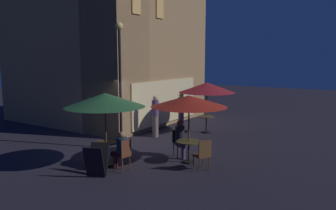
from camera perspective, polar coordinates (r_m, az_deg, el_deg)
The scene contains 17 objects.
ground_plane at distance 12.49m, azimuth -7.50°, elevation -7.57°, with size 60.00×60.00×0.00m, color #231F2A.
cafe_building at distance 17.01m, azimuth -10.24°, elevation 9.90°, with size 7.74×8.59×7.88m.
street_lamp_near_corner at distance 12.06m, azimuth -8.38°, elevation 6.37°, with size 0.29×0.29×4.65m.
menu_sandwich_board at distance 9.66m, azimuth -12.34°, elevation -9.44°, with size 0.81×0.76×0.92m.
cafe_table_0 at distance 15.00m, azimuth 6.69°, elevation -2.71°, with size 0.75×0.75×0.76m.
cafe_table_1 at distance 10.66m, azimuth 3.60°, elevation -7.22°, with size 0.79×0.79×0.72m.
cafe_table_2 at distance 10.51m, azimuth -10.70°, elevation -7.41°, with size 0.76×0.76×0.77m.
patio_umbrella_0 at distance 14.79m, azimuth 6.78°, elevation 3.02°, with size 2.53×2.53×2.30m.
patio_umbrella_1 at distance 10.37m, azimuth 3.68°, elevation 0.64°, with size 2.44×2.44×2.20m.
patio_umbrella_2 at distance 10.22m, azimuth -10.92°, elevation 0.83°, with size 2.47×2.47×2.31m.
cafe_chair_0 at distance 9.96m, azimuth 6.15°, elevation -8.27°, with size 0.59×0.59×0.96m.
cafe_chair_1 at distance 11.33m, azimuth 1.89°, elevation -6.15°, with size 0.56×0.56×0.92m.
cafe_chair_2 at distance 9.92m, azimuth -7.65°, elevation -8.19°, with size 0.43×0.43×0.98m.
patron_seated_0 at distance 11.17m, azimuth 2.19°, elevation -5.52°, with size 0.47×0.51×1.29m.
patron_seated_1 at distance 10.00m, azimuth -8.26°, elevation -7.50°, with size 0.36×0.53×1.20m.
patron_standing_2 at distance 14.05m, azimuth -2.23°, elevation -1.90°, with size 0.30×0.30×1.80m.
patron_standing_3 at distance 15.14m, azimuth 2.30°, elevation -1.16°, with size 0.30×0.30×1.80m.
Camera 1 is at (-9.10, -7.87, 3.34)m, focal length 34.98 mm.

